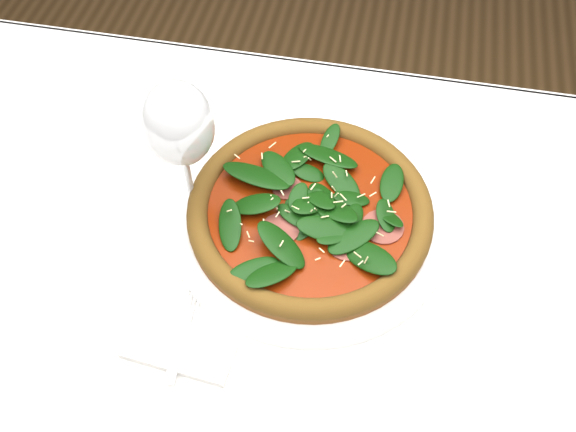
% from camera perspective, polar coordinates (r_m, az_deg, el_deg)
% --- Properties ---
extents(dining_table, '(1.21, 0.81, 0.75)m').
position_cam_1_polar(dining_table, '(0.92, -0.88, -7.70)').
color(dining_table, white).
rests_on(dining_table, ground).
extents(plate, '(0.38, 0.38, 0.02)m').
position_cam_1_polar(plate, '(0.87, 1.93, -0.11)').
color(plate, white).
rests_on(plate, dining_table).
extents(pizza, '(0.35, 0.35, 0.04)m').
position_cam_1_polar(pizza, '(0.85, 1.97, 0.75)').
color(pizza, brown).
rests_on(pizza, plate).
extents(wine_glass, '(0.09, 0.09, 0.22)m').
position_cam_1_polar(wine_glass, '(0.79, -9.70, 7.80)').
color(wine_glass, white).
rests_on(wine_glass, dining_table).
extents(napkin, '(0.14, 0.07, 0.01)m').
position_cam_1_polar(napkin, '(0.79, -9.56, -11.47)').
color(napkin, white).
rests_on(napkin, dining_table).
extents(fork, '(0.02, 0.12, 0.00)m').
position_cam_1_polar(fork, '(0.79, -9.24, -9.82)').
color(fork, silver).
rests_on(fork, napkin).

